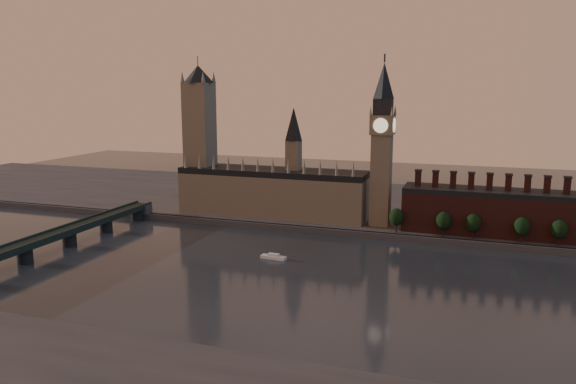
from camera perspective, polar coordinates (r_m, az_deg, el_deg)
name	(u,v)px	position (r m, az deg, el deg)	size (l,w,h in m)	color
ground	(317,285)	(265.69, 2.96, -9.43)	(900.00, 900.00, 0.00)	black
north_bank	(382,206)	(432.93, 9.52, -1.41)	(900.00, 182.00, 4.00)	#48484D
palace_of_westminster	(274,190)	(385.32, -1.47, 0.23)	(130.00, 30.30, 74.00)	#766754
victoria_tower	(200,133)	(403.24, -8.96, 5.93)	(24.00, 24.00, 108.00)	#766754
big_ben	(382,143)	(356.57, 9.53, 4.96)	(15.00, 15.00, 107.00)	#766754
chimney_block	(497,212)	(357.84, 20.46, -1.88)	(110.00, 25.00, 37.00)	#50221E
embankment_tree_0	(396,217)	(346.52, 10.96, -2.52)	(8.60, 8.60, 14.88)	black
embankment_tree_1	(443,221)	(343.27, 15.51, -2.84)	(8.60, 8.60, 14.88)	black
embankment_tree_2	(473,223)	(343.53, 18.30, -2.99)	(8.60, 8.60, 14.88)	black
embankment_tree_3	(522,227)	(343.71, 22.66, -3.27)	(8.60, 8.60, 14.88)	black
embankment_tree_4	(559,229)	(345.79, 25.84, -3.43)	(8.60, 8.60, 14.88)	black
westminster_bridge	(44,242)	(336.50, -23.53, -4.68)	(14.00, 200.00, 11.55)	#1B2A26
river_boat	(274,257)	(304.13, -1.48, -6.60)	(14.33, 5.09, 2.81)	silver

